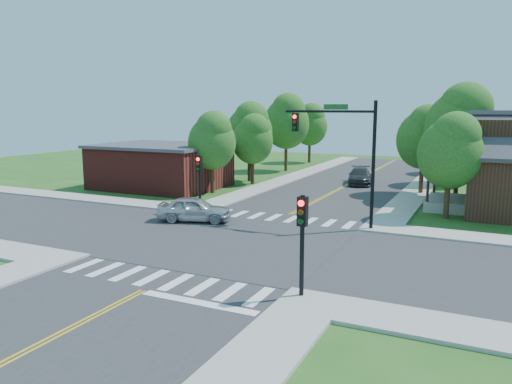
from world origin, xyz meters
The scene contains 25 objects.
ground centered at (0.00, 0.00, 0.00)m, with size 100.00×100.00×0.00m, color #28541A.
road_ns centered at (0.00, 0.00, 0.02)m, with size 10.00×90.00×0.04m, color #2D2D30.
road_ew centered at (0.00, 0.00, 0.03)m, with size 90.00×10.00×0.04m, color #2D2D30.
intersection_patch centered at (0.00, 0.00, 0.00)m, with size 10.20×10.20×0.06m, color #2D2D30.
sidewalk_nw centered at (-15.82, 15.82, 0.07)m, with size 40.00×40.00×0.14m.
crosswalk_north centered at (0.00, 6.20, 0.05)m, with size 8.85×2.00×0.01m.
crosswalk_south centered at (0.00, -6.20, 0.05)m, with size 8.85×2.00×0.01m.
centerline centered at (0.00, 0.00, 0.05)m, with size 0.30×90.00×0.01m.
stop_bar centered at (2.50, -7.60, 0.00)m, with size 4.60×0.45×0.09m, color white.
signal_mast_ne centered at (3.91, 5.59, 4.85)m, with size 5.30×0.42×7.20m.
signal_pole_se centered at (5.60, -5.62, 2.66)m, with size 0.34×0.42×3.80m.
signal_pole_nw centered at (-5.60, 5.58, 2.66)m, with size 0.34×0.42×3.80m.
building_nw centered at (-14.20, 13.20, 1.88)m, with size 10.40×8.40×3.73m.
tree_e_a centered at (9.20, 10.62, 4.33)m, with size 3.89×3.69×6.61m.
tree_e_b centered at (9.28, 17.51, 5.67)m, with size 5.09×4.83×8.65m.
tree_e_c centered at (9.21, 25.82, 5.40)m, with size 4.85×4.61×8.25m.
tree_e_d centered at (9.29, 34.47, 5.36)m, with size 4.81×4.57×8.18m.
tree_w_a centered at (-8.70, 12.58, 4.31)m, with size 3.88×3.68×6.59m.
tree_w_b centered at (-8.95, 19.83, 4.86)m, with size 4.36×4.14×7.42m.
tree_w_c centered at (-8.69, 28.29, 5.49)m, with size 4.93×4.68×8.37m.
tree_w_d centered at (-9.19, 37.34, 4.85)m, with size 4.36×4.14×7.41m.
tree_house centered at (6.60, 19.08, 4.64)m, with size 4.17×3.96×7.09m.
tree_bldg centered at (-7.90, 18.33, 4.14)m, with size 3.72×3.53×6.33m.
car_silver centered at (-4.49, 3.18, 0.75)m, with size 4.74×3.04×1.50m, color silver.
car_dgrey centered at (0.88, 22.19, 0.71)m, with size 3.04×5.23×1.42m, color #2E3133.
Camera 1 is at (11.48, -21.76, 6.82)m, focal length 35.00 mm.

